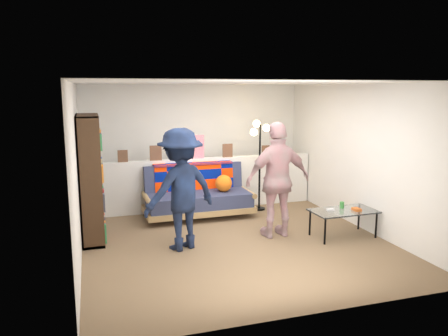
% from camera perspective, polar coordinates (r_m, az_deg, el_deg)
% --- Properties ---
extents(ground, '(5.00, 5.00, 0.00)m').
position_cam_1_polar(ground, '(6.97, 0.98, -9.09)').
color(ground, brown).
rests_on(ground, ground).
extents(room_shell, '(4.60, 5.05, 2.45)m').
position_cam_1_polar(room_shell, '(7.05, -0.17, 5.07)').
color(room_shell, silver).
rests_on(room_shell, ground).
extents(half_wall_ledge, '(4.45, 0.15, 1.00)m').
position_cam_1_polar(half_wall_ledge, '(8.50, -2.79, -2.03)').
color(half_wall_ledge, silver).
rests_on(half_wall_ledge, ground).
extents(ledge_decor, '(2.97, 0.02, 0.45)m').
position_cam_1_polar(ledge_decor, '(8.31, -4.31, 2.41)').
color(ledge_decor, brown).
rests_on(ledge_decor, half_wall_ledge).
extents(futon_sofa, '(1.98, 0.98, 0.84)m').
position_cam_1_polar(futon_sofa, '(8.03, -3.35, -3.55)').
color(futon_sofa, '#A48050').
rests_on(futon_sofa, ground).
extents(bookshelf, '(0.32, 0.97, 1.94)m').
position_cam_1_polar(bookshelf, '(6.98, -17.04, -1.82)').
color(bookshelf, black).
rests_on(bookshelf, ground).
extents(coffee_table, '(1.04, 0.59, 0.53)m').
position_cam_1_polar(coffee_table, '(7.17, 15.36, -5.57)').
color(coffee_table, black).
rests_on(coffee_table, ground).
extents(floor_lamp, '(0.40, 0.34, 1.73)m').
position_cam_1_polar(floor_lamp, '(8.35, 4.61, 2.77)').
color(floor_lamp, black).
rests_on(floor_lamp, ground).
extents(person_left, '(1.31, 1.03, 1.77)m').
position_cam_1_polar(person_left, '(6.33, -5.69, -2.80)').
color(person_left, black).
rests_on(person_left, ground).
extents(person_right, '(1.09, 0.49, 1.82)m').
position_cam_1_polar(person_right, '(6.87, 7.06, -1.57)').
color(person_right, pink).
rests_on(person_right, ground).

